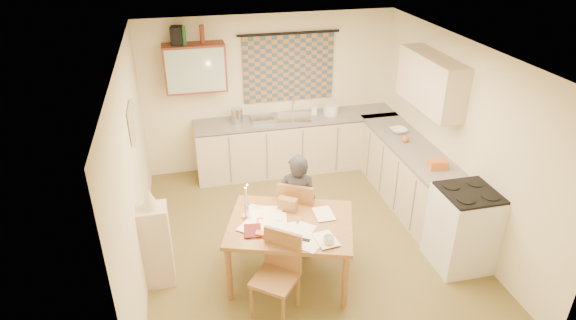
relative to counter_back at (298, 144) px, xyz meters
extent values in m
cube|color=brown|center=(-0.39, -1.95, -0.46)|extent=(4.00, 4.50, 0.02)
cube|color=white|center=(-0.39, -1.95, 2.06)|extent=(4.00, 4.50, 0.02)
cube|color=beige|center=(-0.39, 0.31, 0.80)|extent=(4.00, 0.02, 2.50)
cube|color=beige|center=(-0.39, -4.21, 0.80)|extent=(4.00, 0.02, 2.50)
cube|color=beige|center=(-2.40, -1.95, 0.80)|extent=(0.02, 4.50, 2.50)
cube|color=beige|center=(1.62, -1.95, 0.80)|extent=(0.02, 4.50, 2.50)
cube|color=#2C4962|center=(-0.09, 0.27, 1.20)|extent=(1.45, 0.03, 1.05)
cylinder|color=black|center=(-0.09, 0.25, 1.75)|extent=(1.60, 0.04, 0.04)
cube|color=#5F2616|center=(-1.54, 0.13, 1.35)|extent=(0.90, 0.34, 0.70)
cube|color=#99B2A5|center=(-1.54, -0.04, 1.35)|extent=(0.84, 0.02, 0.64)
cube|color=#C6B093|center=(1.44, -1.40, 1.40)|extent=(0.34, 1.30, 0.70)
cube|color=beige|center=(-2.36, -1.55, 1.25)|extent=(0.04, 0.50, 0.40)
cube|color=beige|center=(-2.34, -1.55, 1.25)|extent=(0.01, 0.42, 0.32)
cube|color=#C6B093|center=(0.00, 0.00, -0.02)|extent=(3.30, 0.60, 0.86)
cube|color=#64615E|center=(0.00, 0.00, 0.45)|extent=(3.30, 0.62, 0.04)
cube|color=#C6B093|center=(1.31, -1.62, -0.02)|extent=(0.60, 2.95, 0.86)
cube|color=#64615E|center=(1.31, -1.62, 0.45)|extent=(0.62, 2.95, 0.04)
cube|color=white|center=(1.31, -2.81, 0.04)|extent=(0.65, 0.65, 0.98)
cube|color=black|center=(1.31, -2.81, 0.55)|extent=(0.62, 0.62, 0.03)
cube|color=silver|center=(-0.05, 0.00, 0.43)|extent=(0.63, 0.55, 0.10)
cylinder|color=silver|center=(-0.04, 0.18, 0.61)|extent=(0.03, 0.03, 0.28)
cube|color=silver|center=(-0.59, 0.00, 0.50)|extent=(0.36, 0.31, 0.06)
cylinder|color=silver|center=(-0.98, 0.00, 0.59)|extent=(0.23, 0.23, 0.24)
cylinder|color=white|center=(0.55, 0.00, 0.55)|extent=(0.27, 0.27, 0.16)
imported|color=white|center=(0.28, 0.05, 0.56)|extent=(0.13, 0.13, 0.19)
imported|color=white|center=(1.31, -0.91, 0.50)|extent=(0.29, 0.29, 0.06)
cube|color=#C26223|center=(1.31, -2.07, 0.53)|extent=(0.24, 0.19, 0.12)
sphere|color=#C26223|center=(1.26, -1.25, 0.52)|extent=(0.10, 0.10, 0.10)
cube|color=black|center=(-1.75, 0.13, 1.83)|extent=(0.19, 0.22, 0.26)
cylinder|color=#195926|center=(-1.66, 0.13, 1.83)|extent=(0.07, 0.07, 0.26)
cylinder|color=#5F2616|center=(-1.40, 0.13, 1.83)|extent=(0.08, 0.08, 0.26)
cube|color=brown|center=(-0.74, -2.57, 0.27)|extent=(1.64, 1.43, 0.05)
cube|color=brown|center=(-0.50, -2.02, 0.03)|extent=(0.61, 0.61, 0.04)
cube|color=brown|center=(-0.60, -2.19, 0.29)|extent=(0.41, 0.25, 0.49)
cube|color=brown|center=(-1.04, -3.12, 0.01)|extent=(0.60, 0.60, 0.04)
cube|color=brown|center=(-0.92, -2.97, 0.26)|extent=(0.36, 0.30, 0.47)
imported|color=black|center=(-0.54, -2.09, 0.22)|extent=(0.70, 0.64, 1.34)
cube|color=#C6B093|center=(-2.23, -2.32, 0.06)|extent=(0.32, 0.30, 1.01)
cone|color=beige|center=(-2.23, -2.32, 0.67)|extent=(0.20, 0.20, 0.22)
cube|color=brown|center=(-0.72, -2.32, 0.38)|extent=(0.24, 0.21, 0.16)
imported|color=white|center=(-0.45, -3.04, 0.35)|extent=(0.12, 0.12, 0.09)
imported|color=maroon|center=(-1.28, -2.64, 0.31)|extent=(0.25, 0.30, 0.02)
imported|color=#C26223|center=(-1.13, -2.54, 0.31)|extent=(0.30, 0.33, 0.02)
cube|color=#C26223|center=(-1.11, -2.74, 0.32)|extent=(0.14, 0.12, 0.04)
cube|color=black|center=(-0.68, -2.93, 0.31)|extent=(0.13, 0.10, 0.02)
cylinder|color=silver|center=(-1.20, -2.37, 0.39)|extent=(0.07, 0.07, 0.18)
cylinder|color=white|center=(-1.21, -2.38, 0.59)|extent=(0.03, 0.03, 0.22)
sphere|color=#FFCC66|center=(-1.18, -2.34, 0.71)|extent=(0.02, 0.02, 0.02)
cube|color=white|center=(-1.04, -2.41, 0.30)|extent=(0.26, 0.33, 0.00)
cube|color=white|center=(-0.65, -2.76, 0.30)|extent=(0.35, 0.36, 0.00)
cube|color=white|center=(-1.14, -2.61, 0.30)|extent=(0.27, 0.34, 0.00)
cube|color=white|center=(-0.61, -3.00, 0.30)|extent=(0.36, 0.36, 0.00)
cube|color=white|center=(-1.10, -2.28, 0.31)|extent=(0.33, 0.36, 0.00)
cube|color=white|center=(-1.06, -2.60, 0.31)|extent=(0.34, 0.36, 0.00)
cube|color=white|center=(-0.80, -2.73, 0.31)|extent=(0.22, 0.30, 0.00)
cube|color=white|center=(-0.88, -2.51, 0.31)|extent=(0.26, 0.33, 0.00)
cube|color=white|center=(-0.34, -2.51, 0.31)|extent=(0.21, 0.30, 0.00)
cube|color=white|center=(-0.92, -2.72, 0.31)|extent=(0.28, 0.34, 0.00)
cube|color=white|center=(-1.19, -2.55, 0.31)|extent=(0.35, 0.36, 0.00)
cube|color=white|center=(-0.90, -2.37, 0.32)|extent=(0.27, 0.34, 0.00)
cube|color=white|center=(-0.46, -2.99, 0.32)|extent=(0.25, 0.32, 0.00)
cube|color=white|center=(-1.03, -2.64, 0.32)|extent=(0.30, 0.35, 0.00)
camera|label=1|loc=(-1.79, -6.90, 3.40)|focal=30.00mm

